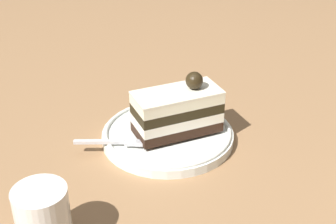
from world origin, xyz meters
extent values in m
plane|color=#926C47|center=(0.00, 0.00, 0.00)|extent=(2.40, 2.40, 0.00)
cylinder|color=white|center=(0.00, -0.03, 0.01)|extent=(0.20, 0.20, 0.01)
torus|color=white|center=(0.00, -0.03, 0.02)|extent=(0.19, 0.19, 0.01)
cube|color=black|center=(0.01, -0.02, 0.03)|extent=(0.06, 0.13, 0.02)
cube|color=silver|center=(0.01, -0.02, 0.04)|extent=(0.06, 0.13, 0.02)
cube|color=black|center=(0.01, -0.02, 0.06)|extent=(0.06, 0.13, 0.02)
cube|color=white|center=(0.01, -0.02, 0.07)|extent=(0.06, 0.13, 0.02)
cube|color=white|center=(0.01, -0.02, 0.08)|extent=(0.06, 0.13, 0.00)
sphere|color=black|center=(0.01, 0.01, 0.10)|extent=(0.03, 0.03, 0.03)
cube|color=silver|center=(0.00, -0.13, 0.02)|extent=(0.03, 0.07, 0.00)
cube|color=silver|center=(0.02, -0.09, 0.02)|extent=(0.02, 0.02, 0.00)
cube|color=silver|center=(0.03, -0.07, 0.02)|extent=(0.01, 0.03, 0.00)
cube|color=silver|center=(0.03, -0.07, 0.02)|extent=(0.01, 0.03, 0.00)
cube|color=silver|center=(0.03, -0.07, 0.02)|extent=(0.01, 0.03, 0.00)
cube|color=silver|center=(0.02, -0.07, 0.02)|extent=(0.01, 0.03, 0.00)
cylinder|color=white|center=(0.15, -0.23, 0.04)|extent=(0.06, 0.06, 0.08)
camera|label=1|loc=(0.56, -0.25, 0.39)|focal=50.81mm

